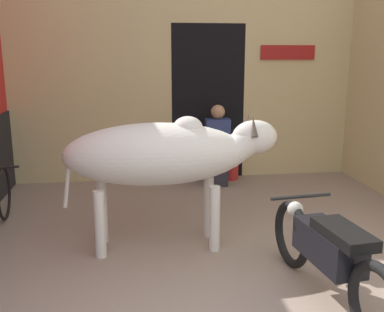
# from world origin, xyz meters

# --- Properties ---
(wall_back_with_doorway) EXTENTS (5.39, 0.93, 4.11)m
(wall_back_with_doorway) POSITION_xyz_m (0.12, 4.88, 1.77)
(wall_back_with_doorway) COLOR #D1BC84
(wall_back_with_doorway) RESTS_ON ground_plane
(cow) EXTENTS (2.21, 0.68, 1.39)m
(cow) POSITION_xyz_m (-0.54, 2.05, 0.99)
(cow) COLOR silver
(cow) RESTS_ON ground_plane
(motorcycle_near) EXTENTS (0.58, 1.93, 0.75)m
(motorcycle_near) POSITION_xyz_m (0.68, 0.78, 0.43)
(motorcycle_near) COLOR black
(motorcycle_near) RESTS_ON ground_plane
(shopkeeper_seated) EXTENTS (0.37, 0.34, 1.23)m
(shopkeeper_seated) POSITION_xyz_m (0.45, 4.21, 0.66)
(shopkeeper_seated) COLOR #282833
(shopkeeper_seated) RESTS_ON ground_plane
(plastic_stool) EXTENTS (0.34, 0.34, 0.44)m
(plastic_stool) POSITION_xyz_m (0.71, 4.45, 0.24)
(plastic_stool) COLOR red
(plastic_stool) RESTS_ON ground_plane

